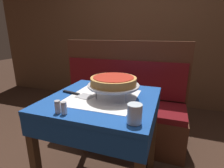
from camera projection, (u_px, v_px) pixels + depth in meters
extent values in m
cube|color=#194799|center=(102.00, 99.00, 1.22)|extent=(0.74, 0.74, 0.03)
cube|color=white|center=(102.00, 97.00, 1.22)|extent=(0.46, 0.46, 0.00)
cube|color=#194799|center=(103.00, 110.00, 1.25)|extent=(0.74, 0.74, 0.13)
cube|color=#4C331E|center=(36.00, 166.00, 1.14)|extent=(0.05, 0.05, 0.74)
cube|color=#4C331E|center=(85.00, 120.00, 1.74)|extent=(0.05, 0.05, 0.74)
cube|color=#4C331E|center=(153.00, 132.00, 1.53)|extent=(0.05, 0.05, 0.74)
cube|color=red|center=(124.00, 64.00, 2.61)|extent=(0.64, 0.64, 0.03)
cube|color=white|center=(124.00, 62.00, 2.61)|extent=(0.39, 0.39, 0.00)
cube|color=red|center=(124.00, 69.00, 2.64)|extent=(0.63, 0.63, 0.14)
cube|color=#4C331E|center=(99.00, 92.00, 2.56)|extent=(0.05, 0.05, 0.75)
cube|color=#4C331E|center=(138.00, 96.00, 2.38)|extent=(0.05, 0.05, 0.75)
cube|color=#4C331E|center=(112.00, 82.00, 3.07)|extent=(0.05, 0.05, 0.75)
cube|color=#4C331E|center=(144.00, 85.00, 2.89)|extent=(0.05, 0.05, 0.75)
cube|color=#4C2819|center=(118.00, 123.00, 2.03)|extent=(1.46, 0.50, 0.41)
cube|color=#600F14|center=(118.00, 104.00, 1.96)|extent=(1.43, 0.49, 0.06)
cube|color=#4C2819|center=(124.00, 69.00, 2.06)|extent=(1.46, 0.06, 0.66)
cube|color=#600F14|center=(123.00, 78.00, 2.05)|extent=(1.40, 0.02, 0.42)
cube|color=brown|center=(147.00, 33.00, 2.86)|extent=(6.00, 0.04, 2.40)
cylinder|color=#ADADB2|center=(119.00, 87.00, 1.31)|extent=(0.01, 0.01, 0.08)
cylinder|color=#ADADB2|center=(96.00, 93.00, 1.18)|extent=(0.01, 0.01, 0.08)
cylinder|color=#ADADB2|center=(126.00, 97.00, 1.11)|extent=(0.01, 0.01, 0.08)
cylinder|color=#ADADB2|center=(113.00, 87.00, 1.19)|extent=(0.24, 0.24, 0.01)
cylinder|color=silver|center=(113.00, 86.00, 1.19)|extent=(0.34, 0.34, 0.01)
cylinder|color=silver|center=(113.00, 85.00, 1.19)|extent=(0.35, 0.35, 0.01)
cylinder|color=#C68E47|center=(113.00, 81.00, 1.18)|extent=(0.31, 0.31, 0.05)
cylinder|color=#B22819|center=(113.00, 77.00, 1.17)|extent=(0.27, 0.27, 0.01)
cube|color=#BCBCC1|center=(85.00, 96.00, 1.23)|extent=(0.13, 0.12, 0.00)
cube|color=black|center=(71.00, 93.00, 1.29)|extent=(0.15, 0.05, 0.01)
cylinder|color=silver|center=(135.00, 114.00, 0.86)|extent=(0.08, 0.08, 0.10)
cylinder|color=silver|center=(58.00, 108.00, 0.97)|extent=(0.03, 0.03, 0.06)
cylinder|color=#B7B7BC|center=(57.00, 102.00, 0.96)|extent=(0.03, 0.03, 0.02)
cylinder|color=silver|center=(64.00, 109.00, 0.96)|extent=(0.03, 0.03, 0.05)
cylinder|color=#B7B7BC|center=(64.00, 103.00, 0.95)|extent=(0.03, 0.03, 0.02)
cube|color=black|center=(124.00, 61.00, 2.68)|extent=(0.12, 0.12, 0.03)
cylinder|color=black|center=(124.00, 56.00, 2.66)|extent=(0.01, 0.01, 0.12)
cylinder|color=#99194C|center=(125.00, 56.00, 2.70)|extent=(0.04, 0.04, 0.09)
cylinder|color=white|center=(123.00, 57.00, 2.63)|extent=(0.04, 0.04, 0.09)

